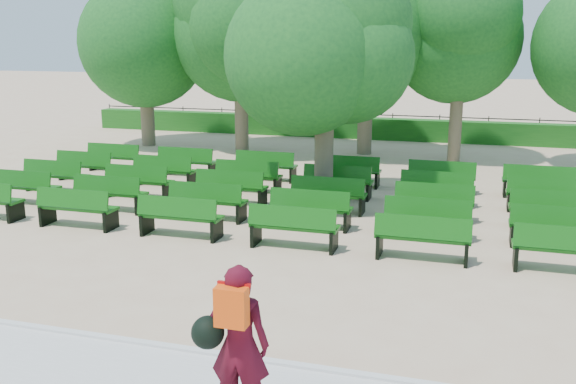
# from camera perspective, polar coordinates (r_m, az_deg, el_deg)

# --- Properties ---
(ground) EXTENTS (120.00, 120.00, 0.00)m
(ground) POSITION_cam_1_polar(r_m,az_deg,el_deg) (14.99, -1.85, -3.03)
(ground) COLOR tan
(paving) EXTENTS (30.00, 2.20, 0.06)m
(paving) POSITION_cam_1_polar(r_m,az_deg,el_deg) (8.80, -17.78, -15.98)
(paving) COLOR silver
(paving) RESTS_ON ground
(curb) EXTENTS (30.00, 0.12, 0.10)m
(curb) POSITION_cam_1_polar(r_m,az_deg,el_deg) (9.64, -13.89, -12.86)
(curb) COLOR silver
(curb) RESTS_ON ground
(hedge) EXTENTS (26.00, 0.70, 0.90)m
(hedge) POSITION_cam_1_polar(r_m,az_deg,el_deg) (28.26, 7.13, 5.65)
(hedge) COLOR #1A5D18
(hedge) RESTS_ON ground
(fence) EXTENTS (26.00, 0.10, 1.02)m
(fence) POSITION_cam_1_polar(r_m,az_deg,el_deg) (28.72, 7.23, 4.86)
(fence) COLOR black
(fence) RESTS_ON ground
(tree_line) EXTENTS (21.80, 6.80, 7.04)m
(tree_line) POSITION_cam_1_polar(r_m,az_deg,el_deg) (24.44, 5.54, 3.40)
(tree_line) COLOR #19601F
(tree_line) RESTS_ON ground
(bench_array) EXTENTS (1.89, 0.71, 1.17)m
(bench_array) POSITION_cam_1_polar(r_m,az_deg,el_deg) (16.56, -0.89, -1.07)
(bench_array) COLOR #0F5910
(bench_array) RESTS_ON ground
(tree_among) EXTENTS (4.22, 4.22, 5.91)m
(tree_among) POSITION_cam_1_polar(r_m,az_deg,el_deg) (16.35, 3.33, 12.49)
(tree_among) COLOR brown
(tree_among) RESTS_ON ground
(person) EXTENTS (0.88, 0.54, 1.86)m
(person) POSITION_cam_1_polar(r_m,az_deg,el_deg) (7.25, -4.59, -13.14)
(person) COLOR #480A17
(person) RESTS_ON ground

